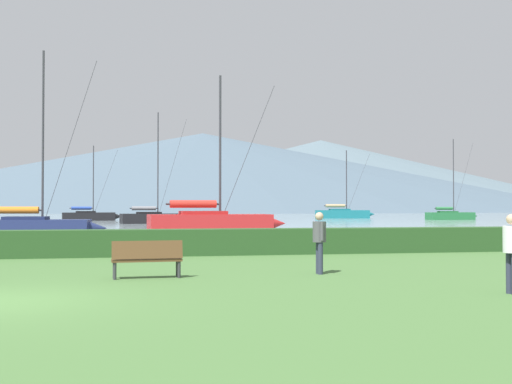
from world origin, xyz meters
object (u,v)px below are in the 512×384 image
object	(u,v)px
sailboat_slip_5	(212,222)
person_standing_walker	(319,238)
person_seated_viewer	(512,247)
sailboat_slip_8	(153,217)
sailboat_slip_7	(343,213)
sailboat_slip_0	(89,216)
sailboat_slip_3	(451,215)
sailboat_slip_4	(34,226)
park_bench_near_path	(147,257)

from	to	relation	value
sailboat_slip_5	person_standing_walker	xyz separation A→B (m)	(-0.50, -26.01, 0.21)
person_seated_viewer	sailboat_slip_5	bearing A→B (deg)	91.71
sailboat_slip_5	person_seated_viewer	size ratio (longest dim) A/B	6.36
person_seated_viewer	sailboat_slip_8	bearing A→B (deg)	92.59
sailboat_slip_5	sailboat_slip_7	distance (m)	54.91
sailboat_slip_0	sailboat_slip_7	size ratio (longest dim) A/B	0.94
person_seated_viewer	sailboat_slip_3	bearing A→B (deg)	60.44
sailboat_slip_7	sailboat_slip_8	world-z (taller)	sailboat_slip_8
sailboat_slip_3	sailboat_slip_7	distance (m)	16.29
sailboat_slip_8	person_standing_walker	size ratio (longest dim) A/B	7.02
sailboat_slip_8	person_standing_walker	bearing A→B (deg)	-96.59
sailboat_slip_5	person_standing_walker	distance (m)	26.02
person_seated_viewer	sailboat_slip_7	bearing A→B (deg)	70.96
sailboat_slip_0	sailboat_slip_7	distance (m)	36.55
sailboat_slip_3	sailboat_slip_4	world-z (taller)	sailboat_slip_4
sailboat_slip_3	park_bench_near_path	distance (m)	74.80
sailboat_slip_3	sailboat_slip_8	xyz separation A→B (m)	(-39.08, -10.50, 0.03)
sailboat_slip_0	sailboat_slip_5	xyz separation A→B (m)	(10.01, -40.92, 0.15)
sailboat_slip_8	park_bench_near_path	bearing A→B (deg)	-101.62
sailboat_slip_3	park_bench_near_path	bearing A→B (deg)	-126.14
sailboat_slip_7	sailboat_slip_8	xyz separation A→B (m)	(-28.50, -22.88, -0.08)
sailboat_slip_4	park_bench_near_path	xyz separation A→B (m)	(5.73, -23.05, -0.10)
sailboat_slip_0	sailboat_slip_7	bearing A→B (deg)	4.99
sailboat_slip_7	person_seated_viewer	size ratio (longest dim) A/B	6.07
sailboat_slip_0	park_bench_near_path	xyz separation A→B (m)	(4.97, -67.11, -0.08)
sailboat_slip_0	sailboat_slip_7	world-z (taller)	sailboat_slip_7
sailboat_slip_0	sailboat_slip_8	xyz separation A→B (m)	(7.26, -15.30, 0.03)
sailboat_slip_4	sailboat_slip_8	xyz separation A→B (m)	(8.03, 28.76, 0.01)
sailboat_slip_3	park_bench_near_path	world-z (taller)	sailboat_slip_3
sailboat_slip_4	person_standing_walker	distance (m)	25.08
park_bench_near_path	person_seated_viewer	distance (m)	8.52
park_bench_near_path	person_standing_walker	world-z (taller)	person_standing_walker
sailboat_slip_4	park_bench_near_path	bearing A→B (deg)	-71.38
sailboat_slip_7	park_bench_near_path	size ratio (longest dim) A/B	5.67
sailboat_slip_7	sailboat_slip_8	size ratio (longest dim) A/B	0.86
park_bench_near_path	person_seated_viewer	world-z (taller)	person_seated_viewer
sailboat_slip_0	person_seated_viewer	bearing A→B (deg)	-87.26
person_seated_viewer	park_bench_near_path	bearing A→B (deg)	146.40
sailboat_slip_5	sailboat_slip_8	world-z (taller)	sailboat_slip_8
sailboat_slip_4	sailboat_slip_5	world-z (taller)	sailboat_slip_4
park_bench_near_path	person_seated_viewer	size ratio (longest dim) A/B	1.07
sailboat_slip_4	sailboat_slip_7	distance (m)	63.24
sailboat_slip_7	sailboat_slip_4	bearing A→B (deg)	-123.05
sailboat_slip_0	sailboat_slip_3	size ratio (longest dim) A/B	0.88
sailboat_slip_0	person_seated_viewer	size ratio (longest dim) A/B	5.68
sailboat_slip_0	sailboat_slip_4	size ratio (longest dim) A/B	0.86
person_seated_viewer	sailboat_slip_4	bearing A→B (deg)	112.89
sailboat_slip_8	sailboat_slip_0	bearing A→B (deg)	106.30
sailboat_slip_4	person_seated_viewer	world-z (taller)	sailboat_slip_4
sailboat_slip_0	person_standing_walker	bearing A→B (deg)	-88.90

